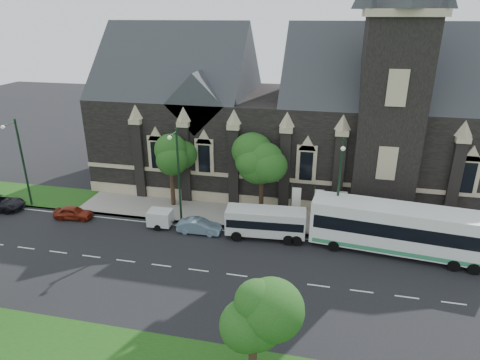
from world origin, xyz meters
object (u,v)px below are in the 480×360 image
(street_lamp_near, at_px, (339,184))
(street_lamp_far, at_px, (21,159))
(banner_flag_left, at_px, (294,201))
(tour_coach, at_px, (399,229))
(banner_flag_right, at_px, (340,205))
(shuttle_bus, at_px, (266,221))
(car_far_red, at_px, (73,213))
(tree_walk_left, at_px, (173,151))
(tree_park_east, at_px, (258,312))
(sedan, at_px, (199,226))
(street_lamp_mid, at_px, (178,171))
(tree_walk_right, at_px, (265,157))
(banner_flag_center, at_px, (317,203))
(box_trailer, at_px, (160,218))

(street_lamp_near, xyz_separation_m, street_lamp_far, (-30.00, 0.00, 0.00))
(banner_flag_left, distance_m, tour_coach, 9.15)
(banner_flag_right, relative_size, shuttle_bus, 0.58)
(banner_flag_right, height_order, car_far_red, banner_flag_right)
(tree_walk_left, relative_size, tour_coach, 0.55)
(tree_park_east, bearing_deg, shuttle_bus, 97.42)
(banner_flag_left, height_order, sedan, banner_flag_left)
(street_lamp_mid, height_order, sedan, street_lamp_mid)
(banner_flag_right, bearing_deg, sedan, -164.34)
(tree_walk_right, bearing_deg, street_lamp_mid, -153.35)
(shuttle_bus, distance_m, sedan, 5.95)
(tree_walk_right, height_order, banner_flag_right, tree_walk_right)
(banner_flag_left, height_order, car_far_red, banner_flag_left)
(car_far_red, bearing_deg, shuttle_bus, -95.41)
(street_lamp_mid, bearing_deg, banner_flag_center, 8.82)
(banner_flag_left, xyz_separation_m, tour_coach, (8.63, -3.03, -0.21))
(banner_flag_left, distance_m, sedan, 8.84)
(tree_park_east, bearing_deg, banner_flag_right, 77.35)
(shuttle_bus, bearing_deg, street_lamp_mid, 169.38)
(banner_flag_center, relative_size, shuttle_bus, 0.58)
(tree_park_east, relative_size, tour_coach, 0.45)
(banner_flag_left, bearing_deg, tour_coach, -19.31)
(box_trailer, distance_m, car_far_red, 8.70)
(street_lamp_far, relative_size, box_trailer, 2.94)
(tree_park_east, relative_size, banner_flag_center, 1.57)
(street_lamp_mid, relative_size, sedan, 2.31)
(tree_walk_right, distance_m, tree_walk_left, 9.01)
(tour_coach, bearing_deg, street_lamp_near, 173.44)
(tree_walk_left, height_order, shuttle_bus, tree_walk_left)
(banner_flag_center, height_order, banner_flag_right, same)
(tour_coach, xyz_separation_m, box_trailer, (-20.43, -0.03, -1.26))
(box_trailer, bearing_deg, banner_flag_left, 12.15)
(banner_flag_center, bearing_deg, car_far_red, -171.66)
(street_lamp_near, relative_size, car_far_red, 2.49)
(street_lamp_near, height_order, sedan, street_lamp_near)
(tree_park_east, bearing_deg, banner_flag_left, 89.65)
(street_lamp_mid, height_order, banner_flag_center, street_lamp_mid)
(tree_walk_right, height_order, shuttle_bus, tree_walk_right)
(street_lamp_mid, height_order, street_lamp_far, same)
(street_lamp_far, height_order, tour_coach, street_lamp_far)
(sedan, bearing_deg, car_far_red, 88.62)
(tree_park_east, bearing_deg, street_lamp_mid, 121.79)
(tree_walk_left, distance_m, banner_flag_right, 16.52)
(street_lamp_mid, distance_m, shuttle_bus, 8.97)
(box_trailer, bearing_deg, tour_coach, -2.29)
(banner_flag_center, bearing_deg, tree_park_east, -96.57)
(tree_walk_right, bearing_deg, box_trailer, -151.33)
(banner_flag_center, height_order, sedan, banner_flag_center)
(street_lamp_far, bearing_deg, box_trailer, -4.53)
(banner_flag_left, xyz_separation_m, car_far_red, (-20.48, -3.29, -1.77))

